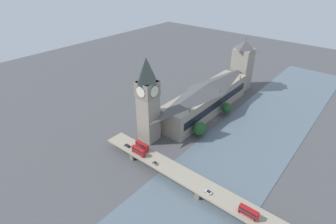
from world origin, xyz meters
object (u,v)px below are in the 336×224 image
object	(u,v)px
car_northbound_tail	(208,192)
double_decker_bus_lead	(249,212)
parliament_hall	(207,98)
double_decker_bus_rear	(142,146)
clock_tower	(148,99)
car_northbound_mid	(127,146)
road_bridge	(202,187)
victoria_tower	(242,65)
double_decker_bus_mid	(138,151)
car_southbound_lead	(155,163)

from	to	relation	value
car_northbound_tail	double_decker_bus_lead	bearing A→B (deg)	-179.91
parliament_hall	double_decker_bus_rear	bearing A→B (deg)	90.23
clock_tower	car_northbound_mid	xyz separation A→B (m)	(-0.76, 23.12, -27.57)
double_decker_bus_rear	car_northbound_mid	size ratio (longest dim) A/B	2.44
double_decker_bus_lead	car_northbound_mid	xyz separation A→B (m)	(90.49, -0.04, -2.11)
double_decker_bus_lead	car_northbound_mid	bearing A→B (deg)	-0.03
road_bridge	double_decker_bus_rear	bearing A→B (deg)	-2.68
victoria_tower	car_northbound_tail	world-z (taller)	victoria_tower
double_decker_bus_lead	double_decker_bus_rear	size ratio (longest dim) A/B	0.94
road_bridge	double_decker_bus_mid	size ratio (longest dim) A/B	14.38
clock_tower	road_bridge	world-z (taller)	clock_tower
car_northbound_mid	double_decker_bus_lead	bearing A→B (deg)	179.97
double_decker_bus_lead	double_decker_bus_mid	bearing A→B (deg)	0.60
victoria_tower	double_decker_bus_rear	bearing A→B (deg)	90.15
clock_tower	victoria_tower	world-z (taller)	clock_tower
parliament_hall	car_southbound_lead	size ratio (longest dim) A/B	27.81
victoria_tower	double_decker_bus_rear	world-z (taller)	victoria_tower
car_northbound_mid	clock_tower	bearing A→B (deg)	-88.12
double_decker_bus_rear	car_northbound_tail	bearing A→B (deg)	175.19
victoria_tower	car_northbound_mid	xyz separation A→B (m)	(9.65, 154.26, -18.37)
double_decker_bus_lead	double_decker_bus_rear	bearing A→B (deg)	-3.38
victoria_tower	double_decker_bus_mid	size ratio (longest dim) A/B	5.06
car_southbound_lead	double_decker_bus_lead	bearing A→B (deg)	-179.09
road_bridge	parliament_hall	bearing A→B (deg)	-58.77
victoria_tower	car_southbound_lead	distance (m)	157.38
parliament_hall	double_decker_bus_lead	distance (m)	119.10
parliament_hall	car_northbound_tail	size ratio (longest dim) A/B	27.85
victoria_tower	car_northbound_tail	xyz separation A→B (m)	(-57.15, 154.34, -18.30)
double_decker_bus_lead	double_decker_bus_mid	xyz separation A→B (m)	(78.40, 0.82, -0.04)
parliament_hall	road_bridge	distance (m)	99.81
parliament_hall	road_bridge	xyz separation A→B (m)	(-51.55, 85.04, -8.49)
double_decker_bus_lead	double_decker_bus_mid	distance (m)	78.41
victoria_tower	car_northbound_tail	distance (m)	165.59
double_decker_bus_mid	double_decker_bus_lead	bearing A→B (deg)	-179.40
parliament_hall	double_decker_bus_rear	size ratio (longest dim) A/B	9.78
victoria_tower	double_decker_bus_mid	distance (m)	155.99
car_northbound_mid	parliament_hall	bearing A→B (deg)	-96.34
parliament_hall	clock_tower	world-z (taller)	clock_tower
clock_tower	car_northbound_mid	distance (m)	35.99
road_bridge	car_southbound_lead	world-z (taller)	car_southbound_lead
double_decker_bus_mid	car_northbound_tail	xyz separation A→B (m)	(-54.72, -0.78, -2.00)
double_decker_bus_lead	car_northbound_tail	distance (m)	23.78
road_bridge	car_northbound_tail	size ratio (longest dim) A/B	40.18
car_southbound_lead	clock_tower	bearing A→B (deg)	-40.75
clock_tower	car_southbound_lead	world-z (taller)	clock_tower
car_northbound_mid	car_northbound_tail	distance (m)	66.80
clock_tower	parliament_hall	bearing A→B (deg)	-99.25
clock_tower	double_decker_bus_mid	size ratio (longest dim) A/B	6.02
parliament_hall	clock_tower	size ratio (longest dim) A/B	1.65
car_northbound_tail	victoria_tower	bearing A→B (deg)	-69.68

